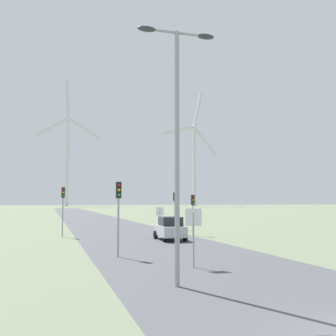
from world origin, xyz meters
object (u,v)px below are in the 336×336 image
stop_sign_far (160,215)px  traffic_light_post_near_left (119,202)px  traffic_light_post_mid_right (175,202)px  stop_sign_near (193,226)px  streetlamp (177,122)px  car_approaching (170,228)px  traffic_light_post_near_right (193,206)px  wind_turbine_left (67,152)px  traffic_light_post_mid_left (63,200)px  wind_turbine_center (194,156)px

stop_sign_far → traffic_light_post_near_left: size_ratio=0.59×
traffic_light_post_near_left → traffic_light_post_mid_right: traffic_light_post_near_left is taller
stop_sign_near → streetlamp: bearing=-118.7°
car_approaching → traffic_light_post_mid_right: bearing=70.3°
stop_sign_near → traffic_light_post_near_right: size_ratio=0.75×
traffic_light_post_mid_right → car_approaching: traffic_light_post_mid_right is taller
traffic_light_post_near_right → wind_turbine_left: (-2.56, 207.71, 29.99)m
traffic_light_post_mid_left → car_approaching: 9.86m
traffic_light_post_mid_left → wind_turbine_center: 199.03m
traffic_light_post_near_right → car_approaching: traffic_light_post_near_right is taller
stop_sign_far → traffic_light_post_near_right: (1.59, -5.28, 0.96)m
wind_turbine_left → wind_turbine_center: size_ratio=1.10×
stop_sign_near → traffic_light_post_mid_left: (-5.31, 17.80, 1.21)m
stop_sign_far → traffic_light_post_near_left: 18.29m
wind_turbine_left → wind_turbine_center: 75.95m
car_approaching → stop_sign_near: bearing=-102.2°
traffic_light_post_mid_right → stop_sign_far: bearing=-136.6°
traffic_light_post_near_right → traffic_light_post_mid_left: (-11.20, 1.92, 0.45)m
stop_sign_far → wind_turbine_center: 192.46m
stop_sign_far → car_approaching: bearing=-100.4°
stop_sign_near → stop_sign_far: bearing=78.5°
car_approaching → wind_turbine_left: (0.62, 211.10, 31.73)m
wind_turbine_left → traffic_light_post_near_left: bearing=-91.6°
streetlamp → traffic_light_post_mid_left: (-3.32, 21.43, -2.88)m
stop_sign_far → traffic_light_post_near_right: traffic_light_post_near_right is taller
stop_sign_near → traffic_light_post_mid_left: size_ratio=0.64×
stop_sign_near → traffic_light_post_near_left: 5.28m
traffic_light_post_near_left → wind_turbine_left: bearing=88.4°
traffic_light_post_mid_right → car_approaching: (-3.86, -10.80, -2.00)m
traffic_light_post_near_right → stop_sign_far: bearing=106.7°
traffic_light_post_near_right → streetlamp: bearing=-112.0°
streetlamp → stop_sign_far: 25.93m
traffic_light_post_near_left → car_approaching: bearing=56.1°
traffic_light_post_near_right → car_approaching: bearing=-133.3°
traffic_light_post_mid_right → car_approaching: size_ratio=0.94×
stop_sign_far → wind_turbine_center: size_ratio=0.03×
traffic_light_post_near_right → traffic_light_post_mid_right: bearing=84.8°
traffic_light_post_mid_right → car_approaching: 11.65m
streetlamp → car_approaching: (4.69, 16.12, -5.07)m
traffic_light_post_near_right → traffic_light_post_mid_right: 7.46m
stop_sign_near → wind_turbine_center: wind_turbine_center is taller
traffic_light_post_near_right → traffic_light_post_near_left: bearing=-126.9°
stop_sign_near → wind_turbine_center: bearing=69.3°
traffic_light_post_near_left → car_approaching: traffic_light_post_near_left is taller
stop_sign_far → traffic_light_post_mid_right: bearing=43.4°
traffic_light_post_mid_left → stop_sign_near: bearing=-73.4°
traffic_light_post_mid_left → traffic_light_post_mid_right: traffic_light_post_mid_left is taller
stop_sign_far → car_approaching: size_ratio=0.57×
streetlamp → stop_sign_far: (6.29, 24.79, -4.29)m
streetlamp → traffic_light_post_near_left: 8.55m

